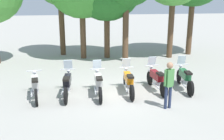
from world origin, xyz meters
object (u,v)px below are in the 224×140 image
motorcycle_2 (98,83)px  motorcycle_3 (128,81)px  motorcycle_1 (67,84)px  motorcycle_0 (35,86)px  motorcycle_4 (156,79)px  motorcycle_5 (185,78)px  person_0 (169,82)px

motorcycle_2 → motorcycle_3: same height
motorcycle_1 → motorcycle_2: same height
motorcycle_0 → motorcycle_4: 5.04m
motorcycle_1 → motorcycle_5: 5.04m
motorcycle_2 → motorcycle_3: bearing=-85.6°
motorcycle_1 → motorcycle_2: (1.26, -0.12, 0.00)m
motorcycle_1 → motorcycle_3: (2.52, -0.02, 0.00)m
motorcycle_4 → motorcycle_5: (1.27, 0.00, 0.00)m
motorcycle_5 → person_0: (-1.39, -1.86, 0.51)m
motorcycle_4 → motorcycle_3: bearing=91.5°
motorcycle_0 → person_0: bearing=-118.2°
motorcycle_4 → motorcycle_5: size_ratio=1.00×
motorcycle_1 → motorcycle_3: size_ratio=1.00×
motorcycle_3 → person_0: 2.11m
motorcycle_5 → motorcycle_2: bearing=98.8°
motorcycle_3 → motorcycle_5: size_ratio=1.00×
motorcycle_0 → motorcycle_1: size_ratio=0.99×
motorcycle_1 → motorcycle_3: bearing=-87.0°
motorcycle_1 → motorcycle_3: 2.52m
motorcycle_0 → motorcycle_2: bearing=-101.3°
motorcycle_1 → motorcycle_5: bearing=-85.0°
motorcycle_3 → motorcycle_5: same height
motorcycle_5 → motorcycle_4: bearing=95.1°
motorcycle_2 → motorcycle_4: (2.51, 0.25, 0.00)m
motorcycle_0 → person_0: 5.22m
motorcycle_0 → motorcycle_1: (1.27, 0.03, 0.01)m
motorcycle_3 → motorcycle_4: (1.25, 0.15, 0.00)m
motorcycle_0 → motorcycle_3: bearing=-99.1°
motorcycle_5 → motorcycle_0: bearing=96.4°
motorcycle_5 → person_0: size_ratio=1.25×
motorcycle_4 → motorcycle_5: same height
motorcycle_0 → motorcycle_1: bearing=-97.8°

